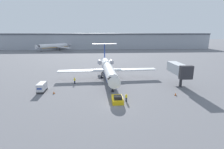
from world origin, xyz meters
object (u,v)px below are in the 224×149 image
Objects in this scene: worker_by_wing at (75,80)px; traffic_cone_left at (54,92)px; traffic_cone_right at (176,94)px; jet_bridge at (179,69)px; worker_near_tug at (126,97)px; airplane_parked_far_left at (57,46)px; airplane_main at (108,68)px; luggage_cart at (42,87)px; pushback_tug at (117,99)px.

traffic_cone_left is (-3.81, -7.87, -0.69)m from worker_by_wing.
jet_bridge is at bearing 63.21° from traffic_cone_right.
traffic_cone_right is 0.06× the size of jet_bridge.
airplane_parked_far_left is at bearing 110.05° from worker_near_tug.
airplane_parked_far_left reaches higher than traffic_cone_right.
airplane_main is at bearing -67.78° from airplane_parked_far_left.
jet_bridge is (15.82, 10.54, 3.53)m from worker_near_tug.
worker_by_wing is 96.42m from airplane_parked_far_left.
luggage_cart is at bearing -175.17° from jet_bridge.
airplane_main is 20.15m from luggage_cart.
jet_bridge is at bearing -23.29° from airplane_main.
airplane_parked_far_left is at bearing 105.81° from worker_by_wing.
luggage_cart is 0.13× the size of airplane_parked_far_left.
pushback_tug is at bearing -70.86° from airplane_parked_far_left.
luggage_cart is at bearing 171.29° from traffic_cone_right.
pushback_tug is 6.42× the size of traffic_cone_right.
worker_by_wing is 28.80m from jet_bridge.
pushback_tug is 1.90m from worker_near_tug.
luggage_cart is 35.76m from jet_bridge.
jet_bridge reaches higher than pushback_tug.
airplane_parked_far_left reaches higher than traffic_cone_left.
luggage_cart is at bearing -138.86° from worker_by_wing.
pushback_tug is 1.11× the size of luggage_cart.
pushback_tug is 19.36m from luggage_cart.
worker_by_wing is 0.19× the size of jet_bridge.
worker_near_tug reaches higher than traffic_cone_right.
luggage_cart is (-17.79, 7.63, 0.51)m from pushback_tug.
jet_bridge is at bearing -60.32° from airplane_parked_far_left.
jet_bridge reaches higher than traffic_cone_left.
traffic_cone_left is 0.97× the size of traffic_cone_right.
pushback_tug is at bearing -168.48° from traffic_cone_right.
worker_near_tug is 12.19m from traffic_cone_right.
luggage_cart reaches higher than worker_near_tug.
luggage_cart is 5.97× the size of traffic_cone_left.
airplane_parked_far_left is at bearing 112.22° from airplane_main.
luggage_cart is 2.00× the size of worker_by_wing.
worker_by_wing is at bearing -74.19° from airplane_parked_far_left.
worker_near_tug is 18.62m from worker_by_wing.
airplane_main is 94.86m from airplane_parked_far_left.
worker_near_tug is at bearing -146.32° from jet_bridge.
jet_bridge reaches higher than worker_near_tug.
airplane_parked_far_left reaches higher than jet_bridge.
airplane_main reaches higher than luggage_cart.
jet_bridge is at bearing -6.37° from worker_by_wing.
worker_near_tug is 17.43m from traffic_cone_left.
worker_by_wing is at bearing 155.79° from traffic_cone_right.
traffic_cone_left is 103.13m from airplane_parked_far_left.
worker_by_wing is 8.77m from traffic_cone_left.
worker_by_wing is at bearing 132.57° from worker_near_tug.
airplane_parked_far_left is 110.40m from jet_bridge.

